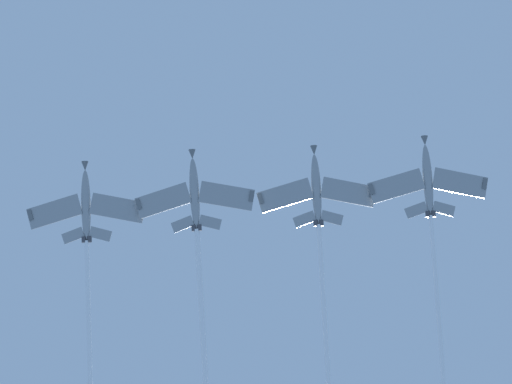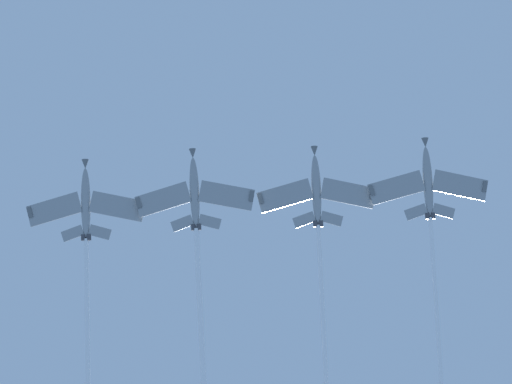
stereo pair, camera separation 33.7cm
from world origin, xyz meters
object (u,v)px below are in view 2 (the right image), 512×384
object	(u,v)px
jet_inner_left	(319,249)
jet_centre	(198,257)
jet_far_left	(432,238)
jet_inner_right	(87,267)

from	to	relation	value
jet_inner_left	jet_centre	size ratio (longest dim) A/B	1.10
jet_far_left	jet_inner_left	distance (m)	18.54
jet_centre	jet_inner_right	bearing A→B (deg)	-114.11
jet_inner_left	jet_inner_right	size ratio (longest dim) A/B	0.96
jet_far_left	jet_inner_right	bearing A→B (deg)	-113.22
jet_inner_left	jet_far_left	bearing A→B (deg)	65.50
jet_far_left	jet_centre	world-z (taller)	jet_far_left
jet_inner_right	jet_centre	bearing A→B (deg)	65.89
jet_inner_left	jet_centre	xyz separation A→B (m)	(-7.28, -18.75, -1.08)
jet_centre	jet_inner_right	distance (m)	18.49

